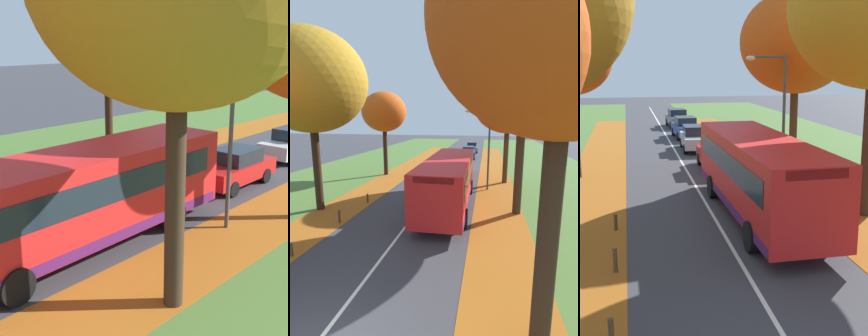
# 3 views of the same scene
# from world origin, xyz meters

# --- Properties ---
(grass_verge_left) EXTENTS (12.00, 90.00, 0.01)m
(grass_verge_left) POSITION_xyz_m (-9.20, 20.00, 0.00)
(grass_verge_left) COLOR #476B2D
(grass_verge_left) RESTS_ON ground
(leaf_litter_left) EXTENTS (2.80, 60.00, 0.00)m
(leaf_litter_left) POSITION_xyz_m (-4.60, 14.00, 0.01)
(leaf_litter_left) COLOR #9E5619
(leaf_litter_left) RESTS_ON grass_verge_left
(leaf_litter_right) EXTENTS (2.80, 60.00, 0.00)m
(leaf_litter_right) POSITION_xyz_m (4.60, 14.00, 0.01)
(leaf_litter_right) COLOR #9E5619
(leaf_litter_right) RESTS_ON grass_verge_right
(road_centre_line) EXTENTS (0.12, 80.00, 0.01)m
(road_centre_line) POSITION_xyz_m (0.00, 20.00, 0.00)
(road_centre_line) COLOR silver
(road_centre_line) RESTS_ON ground
(tree_left_mid) EXTENTS (4.08, 4.08, 7.78)m
(tree_left_mid) POSITION_xyz_m (-5.59, 19.39, 5.90)
(tree_left_mid) COLOR black
(tree_left_mid) RESTS_ON ground
(streetlamp_right) EXTENTS (1.89, 0.28, 6.00)m
(streetlamp_right) POSITION_xyz_m (3.67, 15.75, 3.74)
(streetlamp_right) COLOR #47474C
(streetlamp_right) RESTS_ON ground
(bus) EXTENTS (2.77, 10.43, 2.98)m
(bus) POSITION_xyz_m (1.65, 11.53, 1.70)
(bus) COLOR red
(bus) RESTS_ON ground
(car_red_lead) EXTENTS (1.81, 4.21, 1.62)m
(car_red_lead) POSITION_xyz_m (1.68, 19.94, 0.81)
(car_red_lead) COLOR #B21919
(car_red_lead) RESTS_ON ground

